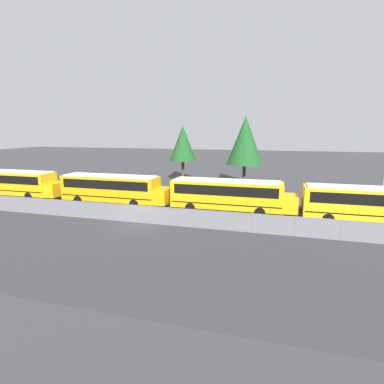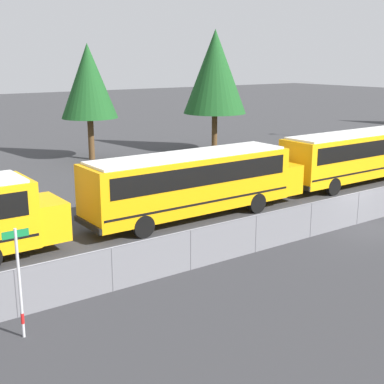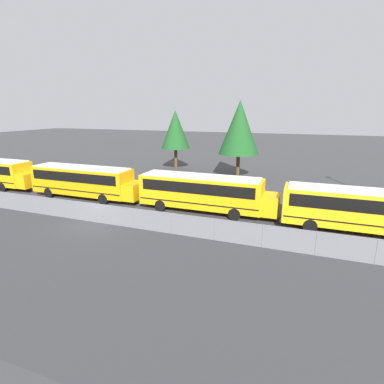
% 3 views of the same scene
% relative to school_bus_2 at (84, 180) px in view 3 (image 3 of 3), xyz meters
% --- Properties ---
extents(ground_plane, '(200.00, 200.00, 0.00)m').
position_rel_school_bus_2_xyz_m(ground_plane, '(5.37, -5.14, -1.83)').
color(ground_plane, '#38383A').
extents(road_strip, '(120.20, 12.00, 0.01)m').
position_rel_school_bus_2_xyz_m(road_strip, '(5.37, -11.14, -1.83)').
color(road_strip, '#333335').
rests_on(road_strip, ground_plane).
extents(fence, '(86.27, 0.07, 1.52)m').
position_rel_school_bus_2_xyz_m(fence, '(5.37, -5.14, -1.06)').
color(fence, '#9EA0A5').
rests_on(fence, ground_plane).
extents(school_bus_2, '(11.61, 2.50, 3.08)m').
position_rel_school_bus_2_xyz_m(school_bus_2, '(0.00, 0.00, 0.00)').
color(school_bus_2, orange).
rests_on(school_bus_2, ground_plane).
extents(school_bus_3, '(11.61, 2.50, 3.08)m').
position_rel_school_bus_2_xyz_m(school_bus_3, '(12.07, 0.11, 0.00)').
color(school_bus_3, '#EDA80F').
rests_on(school_bus_3, ground_plane).
extents(school_bus_4, '(11.61, 2.50, 3.08)m').
position_rel_school_bus_2_xyz_m(school_bus_4, '(23.93, -0.44, 0.00)').
color(school_bus_4, yellow).
rests_on(school_bus_4, ground_plane).
extents(tree_1, '(4.93, 4.93, 9.48)m').
position_rel_school_bus_2_xyz_m(tree_1, '(12.07, 13.98, 4.42)').
color(tree_1, '#51381E').
rests_on(tree_1, ground_plane).
extents(tree_2, '(4.06, 4.06, 8.35)m').
position_rel_school_bus_2_xyz_m(tree_2, '(2.52, 16.49, 3.85)').
color(tree_2, '#51381E').
rests_on(tree_2, ground_plane).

